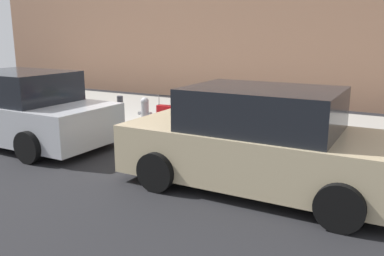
# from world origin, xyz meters

# --- Properties ---
(ground_plane) EXTENTS (40.00, 40.00, 0.00)m
(ground_plane) POSITION_xyz_m (0.00, 0.00, 0.00)
(ground_plane) COLOR black
(sidewalk_curb) EXTENTS (18.00, 5.00, 0.14)m
(sidewalk_curb) POSITION_xyz_m (0.00, -2.50, 0.07)
(sidewalk_curb) COLOR #9E9B93
(sidewalk_curb) RESTS_ON ground_plane
(suitcase_black_0) EXTENTS (0.47, 0.25, 0.95)m
(suitcase_black_0) POSITION_xyz_m (-3.86, -0.70, 0.47)
(suitcase_black_0) COLOR black
(suitcase_black_0) RESTS_ON sidewalk_curb
(suitcase_maroon_1) EXTENTS (0.39, 0.22, 1.10)m
(suitcase_maroon_1) POSITION_xyz_m (-3.38, -0.71, 0.53)
(suitcase_maroon_1) COLOR maroon
(suitcase_maroon_1) RESTS_ON sidewalk_curb
(suitcase_navy_2) EXTENTS (0.52, 0.26, 0.88)m
(suitcase_navy_2) POSITION_xyz_m (-2.88, -0.65, 0.42)
(suitcase_navy_2) COLOR navy
(suitcase_navy_2) RESTS_ON sidewalk_curb
(suitcase_olive_3) EXTENTS (0.45, 0.26, 0.79)m
(suitcase_olive_3) POSITION_xyz_m (-2.35, -0.64, 0.51)
(suitcase_olive_3) COLOR #59601E
(suitcase_olive_3) RESTS_ON sidewalk_curb
(suitcase_teal_4) EXTENTS (0.42, 0.24, 0.95)m
(suitcase_teal_4) POSITION_xyz_m (-1.87, -0.70, 0.46)
(suitcase_teal_4) COLOR #0F606B
(suitcase_teal_4) RESTS_ON sidewalk_curb
(suitcase_silver_5) EXTENTS (0.46, 0.23, 0.68)m
(suitcase_silver_5) POSITION_xyz_m (-1.38, -0.67, 0.45)
(suitcase_silver_5) COLOR #9EA0A8
(suitcase_silver_5) RESTS_ON sidewalk_curb
(suitcase_red_6) EXTENTS (0.51, 0.24, 0.85)m
(suitcase_red_6) POSITION_xyz_m (-0.85, -0.69, 0.44)
(suitcase_red_6) COLOR red
(suitcase_red_6) RESTS_ON sidewalk_curb
(fire_hydrant) EXTENTS (0.39, 0.21, 0.75)m
(fire_hydrant) POSITION_xyz_m (-0.19, -0.68, 0.53)
(fire_hydrant) COLOR #99999E
(fire_hydrant) RESTS_ON sidewalk_curb
(bollard_post) EXTENTS (0.16, 0.16, 0.75)m
(bollard_post) POSITION_xyz_m (0.49, -0.53, 0.51)
(bollard_post) COLOR #333338
(bollard_post) RESTS_ON sidewalk_curb
(parked_car_beige_0) EXTENTS (4.48, 2.09, 1.64)m
(parked_car_beige_0) POSITION_xyz_m (-4.14, 1.63, 0.77)
(parked_car_beige_0) COLOR tan
(parked_car_beige_0) RESTS_ON ground_plane
(parked_car_silver_1) EXTENTS (4.44, 2.12, 1.64)m
(parked_car_silver_1) POSITION_xyz_m (1.57, 1.63, 0.77)
(parked_car_silver_1) COLOR #B2B5BA
(parked_car_silver_1) RESTS_ON ground_plane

